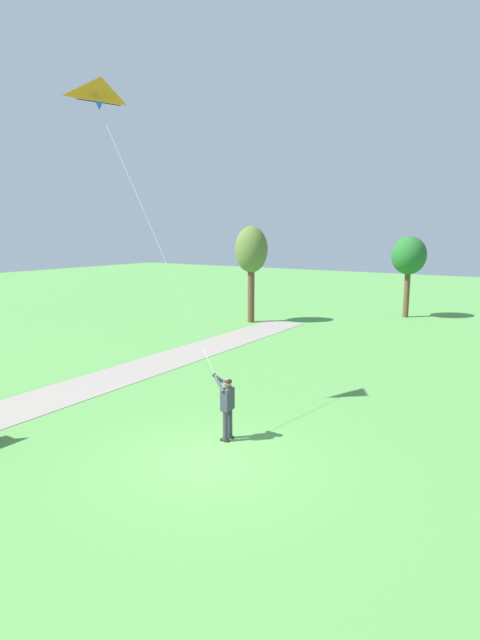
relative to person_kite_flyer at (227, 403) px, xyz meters
The scene contains 6 objects.
ground_plane 1.66m from the person_kite_flyer, 75.03° to the right, with size 120.00×120.00×0.00m, color #569947.
walkway_path 7.11m from the person_kite_flyer, behind, with size 2.40×32.00×0.02m, color gray.
person_kite_flyer is the anchor object (origin of this frame).
flying_kite 9.14m from the person_kite_flyer, behind, with size 4.05×1.44×7.98m.
tree_treeline_center 18.29m from the person_kite_flyer, 120.30° to the left, with size 2.09×1.87×6.00m.
tree_treeline_right 23.07m from the person_kite_flyer, 93.57° to the left, with size 2.23×2.42×5.38m.
Camera 1 is at (6.94, -9.03, 5.56)m, focal length 27.48 mm.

